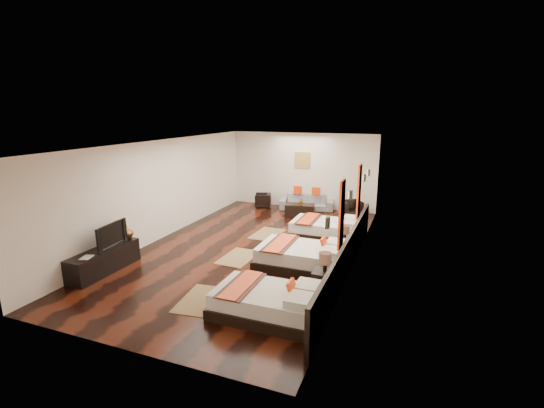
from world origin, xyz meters
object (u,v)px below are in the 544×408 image
at_px(nightstand_b, 344,246).
at_px(tv, 108,235).
at_px(nightstand_a, 324,280).
at_px(tv_console, 104,260).
at_px(armchair_left, 263,200).
at_px(sofa, 307,202).
at_px(book, 82,257).
at_px(bed_near, 269,302).
at_px(bed_far, 327,229).
at_px(coffee_table, 300,210).
at_px(table_plant, 301,201).
at_px(figurine, 127,232).
at_px(armchair_right, 352,209).
at_px(bed_mid, 304,257).

bearing_deg(nightstand_b, tv, -151.14).
distance_m(nightstand_a, tv_console, 5.00).
distance_m(tv_console, armchair_left, 6.85).
height_order(nightstand_a, sofa, nightstand_a).
xyz_separation_m(book, armchair_left, (1.13, 7.34, -0.29)).
xyz_separation_m(bed_near, bed_far, (0.00, 4.59, 0.01)).
xyz_separation_m(armchair_left, coffee_table, (1.64, -0.58, -0.07)).
xyz_separation_m(bed_far, book, (-4.20, -4.75, 0.30)).
xyz_separation_m(nightstand_b, book, (-4.95, -3.43, 0.27)).
xyz_separation_m(bed_far, table_plant, (-1.35, 1.96, 0.26)).
relative_size(figurine, table_plant, 1.35).
distance_m(bed_far, armchair_left, 4.01).
distance_m(nightstand_b, tv_console, 5.71).
bearing_deg(armchair_right, bed_mid, -130.90).
bearing_deg(armchair_right, tv, -161.71).
relative_size(bed_mid, tv, 2.12).
bearing_deg(sofa, book, -122.67).
height_order(nightstand_b, armchair_left, nightstand_b).
xyz_separation_m(bed_mid, tv, (-4.15, -1.67, 0.56)).
height_order(sofa, armchair_left, sofa).
bearing_deg(nightstand_b, book, -145.23).
bearing_deg(coffee_table, armchair_right, 15.27).
xyz_separation_m(bed_mid, bed_far, (-0.00, 2.35, -0.02)).
bearing_deg(sofa, nightstand_a, -83.69).
distance_m(figurine, coffee_table, 6.09).
height_order(tv, sofa, tv).
height_order(bed_mid, figurine, figurine).
xyz_separation_m(armchair_left, armchair_right, (3.37, -0.11, 0.02)).
height_order(nightstand_a, nightstand_b, nightstand_a).
bearing_deg(bed_far, armchair_right, 83.00).
distance_m(sofa, armchair_left, 1.67).
distance_m(bed_mid, nightstand_a, 1.34).
xyz_separation_m(nightstand_a, nightstand_b, (0.00, 2.13, -0.02)).
height_order(tv, figurine, tv).
relative_size(book, coffee_table, 0.28).
height_order(nightstand_a, table_plant, nightstand_a).
relative_size(bed_near, coffee_table, 1.95).
relative_size(bed_far, book, 7.11).
bearing_deg(tv_console, nightstand_a, 8.22).
bearing_deg(armchair_left, figurine, -29.27).
relative_size(armchair_left, coffee_table, 0.59).
xyz_separation_m(armchair_right, coffee_table, (-1.72, -0.47, -0.09)).
relative_size(nightstand_b, armchair_right, 1.31).
height_order(book, armchair_left, book).
xyz_separation_m(bed_far, figurine, (-4.20, -3.39, 0.45)).
bearing_deg(book, coffee_table, 67.68).
bearing_deg(table_plant, book, -112.95).
xyz_separation_m(bed_far, tv_console, (-4.20, -4.17, 0.01)).
xyz_separation_m(bed_mid, book, (-4.20, -2.41, 0.29)).
relative_size(bed_far, coffee_table, 1.99).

